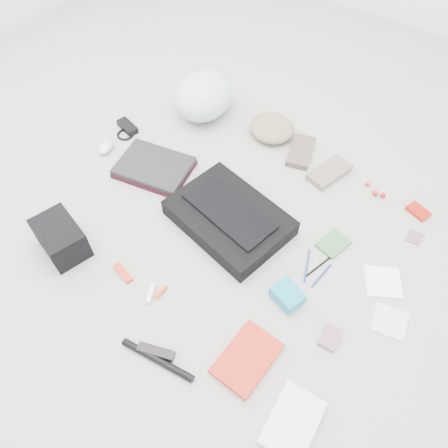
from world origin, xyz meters
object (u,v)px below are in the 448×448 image
Objects in this scene: messenger_bag at (229,218)px; book_red at (247,358)px; camera_bag at (61,238)px; laptop at (154,166)px; bike_helmet at (204,95)px; accordion_wallet at (287,295)px.

book_red is (0.38, -0.45, -0.03)m from messenger_bag.
messenger_bag is at bearing 61.74° from camera_bag.
messenger_bag is 0.68m from camera_bag.
laptop is 0.48m from bike_helmet.
bike_helmet is (-0.06, 0.47, 0.07)m from laptop.
laptop is at bearing 152.05° from book_red.
bike_helmet reaches higher than messenger_bag.
accordion_wallet is (0.85, 0.32, -0.04)m from camera_bag.
camera_bag reaches higher than messenger_bag.
laptop is 0.87m from accordion_wallet.
accordion_wallet is at bearing -12.29° from messenger_bag.
bike_helmet is 1.65× the size of camera_bag.
camera_bag is at bearing -174.70° from book_red.
bike_helmet reaches higher than accordion_wallet.
camera_bag is at bearing -103.23° from laptop.
accordion_wallet is (-0.00, 0.28, 0.02)m from book_red.
camera_bag is 0.86m from book_red.
accordion_wallet is at bearing 36.68° from camera_bag.
camera_bag is at bearing -123.12° from messenger_bag.
messenger_bag reaches higher than laptop.
camera_bag reaches higher than book_red.
accordion_wallet is at bearing -49.27° from bike_helmet.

